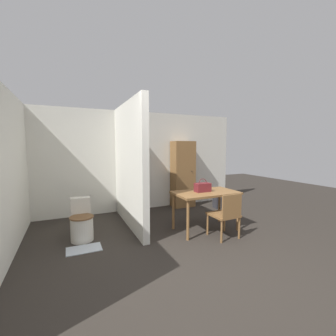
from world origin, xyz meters
name	(u,v)px	position (x,y,z in m)	size (l,w,h in m)	color
ground_plane	(208,274)	(0.00, 0.00, 0.00)	(16.00, 16.00, 0.00)	#2D2823
wall_back	(135,161)	(0.00, 3.30, 1.25)	(5.72, 0.12, 2.50)	silver
wall_left	(5,173)	(-2.42, 1.62, 1.25)	(0.12, 4.24, 2.50)	silver
partition_wall	(129,165)	(-0.44, 2.18, 1.25)	(0.12, 2.12, 2.50)	silver
dining_table	(206,196)	(0.83, 1.30, 0.67)	(1.23, 0.70, 0.76)	brown
wooden_chair	(226,213)	(0.94, 0.81, 0.45)	(0.47, 0.47, 0.82)	brown
toilet	(82,223)	(-1.40, 1.82, 0.29)	(0.40, 0.55, 0.71)	silver
handbag	(203,187)	(0.78, 1.34, 0.84)	(0.30, 0.17, 0.26)	maroon
wooden_cabinet	(183,174)	(1.25, 3.03, 0.88)	(0.59, 0.41, 1.77)	brown
bath_mat	(84,249)	(-1.40, 1.38, 0.01)	(0.53, 0.33, 0.01)	#B2BCC6
space_heater	(220,200)	(2.09, 2.49, 0.21)	(0.35, 0.19, 0.41)	#2D2D33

